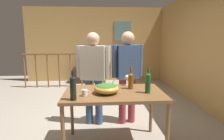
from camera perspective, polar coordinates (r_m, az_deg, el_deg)
The scene contains 16 objects.
ground_plane at distance 3.88m, azimuth -5.62°, elevation -13.87°, with size 8.48×8.48×0.00m, color #9E9384.
back_wall at distance 6.82m, azimuth -5.07°, elevation 7.66°, with size 4.87×0.10×2.60m, color tan.
side_wall_right at distance 5.09m, azimuth 23.16°, elevation 6.14°, with size 0.10×4.89×2.60m, color tan.
framed_picture at distance 6.81m, azimuth 3.24°, elevation 11.76°, with size 0.59×0.03×0.67m, color slate.
stair_railing at distance 6.01m, azimuth -10.58°, elevation 1.10°, with size 2.55×0.10×1.12m.
tv_console at distance 6.61m, azimuth -7.81°, elevation -1.48°, with size 0.90×0.40×0.53m, color #38281E.
flat_screen_tv at distance 6.49m, azimuth -7.94°, elevation 3.11°, with size 0.66×0.12×0.46m.
serving_table at distance 2.64m, azimuth 0.58°, elevation -8.29°, with size 1.37×0.83×0.82m.
salad_bowl at distance 2.53m, azimuth -1.69°, elevation -5.49°, with size 0.34×0.34×0.21m.
wine_glass at distance 2.94m, azimuth 4.61°, elevation -2.48°, with size 0.08×0.08×0.17m.
wine_bottle_green at distance 2.57m, azimuth 10.88°, elevation -3.68°, with size 0.07×0.07×0.35m.
wine_bottle_dark at distance 2.29m, azimuth -11.77°, elevation -5.21°, with size 0.08×0.08×0.36m.
wine_bottle_amber at distance 2.75m, azimuth 5.72°, elevation -3.08°, with size 0.08×0.08×0.33m.
mug_white at distance 2.45m, azimuth -8.26°, elevation -6.89°, with size 0.11×0.07×0.08m.
person_standing_left at distance 3.31m, azimuth -5.67°, elevation -0.25°, with size 0.60×0.30×1.65m.
person_standing_right at distance 3.35m, azimuth 4.70°, elevation -0.09°, with size 0.56×0.29×1.66m.
Camera 1 is at (0.12, -3.55, 1.57)m, focal length 30.09 mm.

